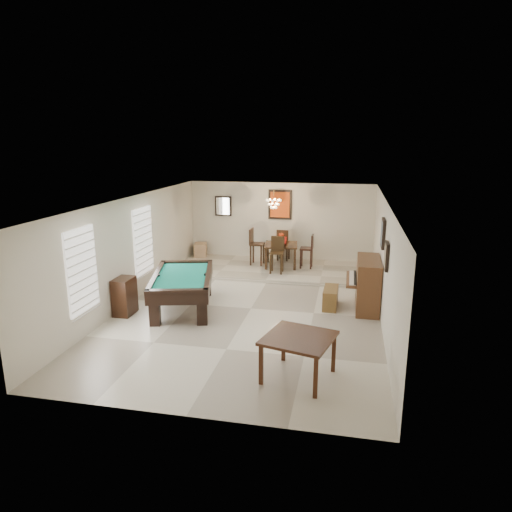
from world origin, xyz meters
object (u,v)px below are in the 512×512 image
(dining_chair_north, at_px, (284,245))
(corner_bench, at_px, (200,250))
(upright_piano, at_px, (362,284))
(apothecary_chest, at_px, (125,296))
(dining_table, at_px, (281,253))
(dining_chair_south, at_px, (277,255))
(pool_table, at_px, (183,292))
(piano_bench, at_px, (331,298))
(flower_vase, at_px, (281,237))
(dining_chair_west, at_px, (257,247))
(square_table, at_px, (298,357))
(chandelier, at_px, (274,200))
(dining_chair_east, at_px, (306,251))

(dining_chair_north, relative_size, corner_bench, 2.08)
(upright_piano, bearing_deg, apothecary_chest, -164.37)
(dining_table, xyz_separation_m, dining_chair_south, (-0.01, -0.76, 0.12))
(upright_piano, xyz_separation_m, apothecary_chest, (-5.35, -1.50, -0.17))
(pool_table, xyz_separation_m, piano_bench, (3.45, 0.82, -0.18))
(flower_vase, bearing_deg, dining_chair_west, 176.93)
(square_table, xyz_separation_m, dining_chair_south, (-1.29, 5.77, 0.28))
(square_table, xyz_separation_m, chandelier, (-1.48, 6.24, 1.83))
(square_table, bearing_deg, dining_chair_east, 94.33)
(dining_chair_east, bearing_deg, corner_bench, -100.68)
(piano_bench, distance_m, corner_bench, 5.80)
(dining_chair_north, relative_size, dining_chair_west, 0.90)
(upright_piano, height_order, dining_chair_west, dining_chair_west)
(corner_bench, bearing_deg, apothecary_chest, -91.59)
(square_table, bearing_deg, dining_chair_south, 102.62)
(dining_table, xyz_separation_m, dining_chair_north, (-0.03, 0.77, 0.10))
(dining_chair_south, bearing_deg, dining_chair_west, 132.78)
(square_table, height_order, apothecary_chest, apothecary_chest)
(dining_table, height_order, corner_bench, dining_table)
(dining_chair_north, bearing_deg, dining_chair_south, 95.88)
(dining_chair_east, distance_m, corner_bench, 3.70)
(corner_bench, bearing_deg, pool_table, -76.84)
(pool_table, xyz_separation_m, dining_chair_west, (1.03, 3.86, 0.28))
(flower_vase, height_order, corner_bench, flower_vase)
(pool_table, distance_m, flower_vase, 4.26)
(dining_table, height_order, chandelier, chandelier)
(pool_table, relative_size, flower_vase, 10.80)
(pool_table, relative_size, upright_piano, 1.69)
(dining_chair_north, bearing_deg, chandelier, 86.42)
(dining_chair_south, bearing_deg, flower_vase, 88.96)
(upright_piano, height_order, corner_bench, upright_piano)
(dining_chair_east, xyz_separation_m, corner_bench, (-3.62, 0.71, -0.30))
(dining_chair_west, bearing_deg, flower_vase, -90.81)
(flower_vase, bearing_deg, piano_bench, -60.94)
(pool_table, relative_size, dining_chair_east, 2.38)
(dining_table, height_order, dining_chair_west, dining_chair_west)
(square_table, relative_size, dining_chair_north, 1.06)
(flower_vase, bearing_deg, apothecary_chest, -123.93)
(pool_table, bearing_deg, dining_chair_south, 45.02)
(upright_piano, bearing_deg, corner_bench, 145.40)
(apothecary_chest, height_order, dining_chair_north, dining_chair_north)
(pool_table, distance_m, corner_bench, 4.61)
(dining_chair_south, relative_size, dining_chair_east, 1.03)
(square_table, bearing_deg, upright_piano, 73.09)
(apothecary_chest, distance_m, dining_chair_east, 5.78)
(dining_chair_west, bearing_deg, dining_chair_south, -134.74)
(piano_bench, bearing_deg, dining_chair_west, 128.58)
(flower_vase, relative_size, corner_bench, 0.46)
(piano_bench, relative_size, dining_chair_north, 0.83)
(dining_chair_south, height_order, dining_chair_west, dining_chair_west)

